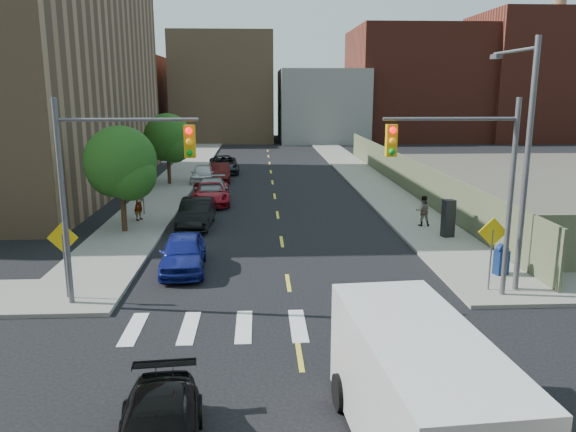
{
  "coord_description": "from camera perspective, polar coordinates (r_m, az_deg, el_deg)",
  "views": [
    {
      "loc": [
        -1.07,
        -12.38,
        7.23
      ],
      "look_at": [
        0.14,
        10.81,
        2.0
      ],
      "focal_mm": 35.0,
      "sensor_mm": 36.0,
      "label": 1
    }
  ],
  "objects": [
    {
      "name": "bg_bldg_midwest",
      "position": [
        84.53,
        -6.5,
        12.79
      ],
      "size": [
        14.0,
        16.0,
        15.0
      ],
      "primitive_type": "cube",
      "color": "#8C6B4C",
      "rests_on": "ground"
    },
    {
      "name": "parked_car_blue",
      "position": [
        23.31,
        -10.6,
        -3.68
      ],
      "size": [
        2.02,
        4.48,
        1.49
      ],
      "primitive_type": "imported",
      "rotation": [
        0.0,
        0.0,
        0.06
      ],
      "color": "navy",
      "rests_on": "ground"
    },
    {
      "name": "signal_nw",
      "position": [
        19.22,
        -17.81,
        4.0
      ],
      "size": [
        4.59,
        0.3,
        7.0
      ],
      "color": "#59595E",
      "rests_on": "ground"
    },
    {
      "name": "mailbox",
      "position": [
        23.54,
        20.86,
        -4.16
      ],
      "size": [
        0.59,
        0.51,
        1.23
      ],
      "rotation": [
        0.0,
        0.0,
        0.29
      ],
      "color": "navy",
      "rests_on": "sidewalk_ne"
    },
    {
      "name": "bg_bldg_center",
      "position": [
        82.91,
        3.35,
        11.12
      ],
      "size": [
        12.0,
        16.0,
        10.0
      ],
      "primitive_type": "cube",
      "color": "gray",
      "rests_on": "ground"
    },
    {
      "name": "parked_car_grey",
      "position": [
        50.45,
        -6.55,
        5.23
      ],
      "size": [
        3.01,
        5.62,
        1.5
      ],
      "primitive_type": "imported",
      "rotation": [
        0.0,
        0.0,
        0.1
      ],
      "color": "black",
      "rests_on": "ground"
    },
    {
      "name": "bg_bldg_fareast",
      "position": [
        91.2,
        22.98,
        12.82
      ],
      "size": [
        14.0,
        16.0,
        18.0
      ],
      "primitive_type": "cube",
      "color": "#592319",
      "rests_on": "ground"
    },
    {
      "name": "warn_sign_nw",
      "position": [
        20.72,
        -21.86,
        -2.88
      ],
      "size": [
        1.06,
        0.06,
        2.83
      ],
      "color": "#59595E",
      "rests_on": "ground"
    },
    {
      "name": "warn_sign_ne",
      "position": [
        21.27,
        20.02,
        -2.34
      ],
      "size": [
        1.06,
        0.06,
        2.83
      ],
      "color": "#59595E",
      "rests_on": "ground"
    },
    {
      "name": "parked_car_white",
      "position": [
        45.0,
        -8.63,
        4.25
      ],
      "size": [
        1.76,
        4.35,
        1.48
      ],
      "primitive_type": "imported",
      "rotation": [
        0.0,
        0.0,
        0.0
      ],
      "color": "silver",
      "rests_on": "ground"
    },
    {
      "name": "sidewalk_nw",
      "position": [
        54.76,
        -10.01,
        4.99
      ],
      "size": [
        3.5,
        73.0,
        0.15
      ],
      "primitive_type": "cube",
      "color": "gray",
      "rests_on": "ground"
    },
    {
      "name": "streetlight_ne",
      "position": [
        21.49,
        22.73,
        6.35
      ],
      "size": [
        0.25,
        3.7,
        9.0
      ],
      "color": "#59595E",
      "rests_on": "ground"
    },
    {
      "name": "pedestrian_west",
      "position": [
        32.14,
        -14.94,
        1.24
      ],
      "size": [
        0.62,
        0.78,
        1.88
      ],
      "primitive_type": "imported",
      "rotation": [
        0.0,
        0.0,
        1.29
      ],
      "color": "gray",
      "rests_on": "sidewalk_nw"
    },
    {
      "name": "parked_car_red",
      "position": [
        36.62,
        -7.85,
        2.33
      ],
      "size": [
        2.73,
        5.33,
        1.44
      ],
      "primitive_type": "imported",
      "rotation": [
        0.0,
        0.0,
        0.07
      ],
      "color": "maroon",
      "rests_on": "ground"
    },
    {
      "name": "tree_west_near",
      "position": [
        29.5,
        -16.62,
        4.85
      ],
      "size": [
        3.66,
        3.64,
        5.52
      ],
      "color": "#332114",
      "rests_on": "ground"
    },
    {
      "name": "bg_bldg_east",
      "position": [
        87.48,
        12.62,
        12.89
      ],
      "size": [
        18.0,
        18.0,
        16.0
      ],
      "primitive_type": "cube",
      "color": "#592319",
      "rests_on": "ground"
    },
    {
      "name": "payphone",
      "position": [
        28.65,
        15.96,
        -0.22
      ],
      "size": [
        0.63,
        0.55,
        1.85
      ],
      "primitive_type": "cube",
      "rotation": [
        0.0,
        0.0,
        0.2
      ],
      "color": "black",
      "rests_on": "sidewalk_ne"
    },
    {
      "name": "fence_north",
      "position": [
        42.2,
        11.72,
        4.28
      ],
      "size": [
        0.12,
        44.0,
        2.5
      ],
      "primitive_type": "cube",
      "color": "#686949",
      "rests_on": "ground"
    },
    {
      "name": "cargo_van",
      "position": [
        11.96,
        12.82,
        -16.68
      ],
      "size": [
        2.83,
        6.08,
        2.71
      ],
      "rotation": [
        0.0,
        0.0,
        0.07
      ],
      "color": "silver",
      "rests_on": "ground"
    },
    {
      "name": "warn_sign_midwest",
      "position": [
        33.49,
        -14.57,
        3.28
      ],
      "size": [
        1.06,
        0.06,
        2.83
      ],
      "color": "#59595E",
      "rests_on": "ground"
    },
    {
      "name": "bg_bldg_west",
      "position": [
        85.01,
        -17.59,
        11.28
      ],
      "size": [
        14.0,
        18.0,
        12.0
      ],
      "primitive_type": "cube",
      "color": "#592319",
      "rests_on": "ground"
    },
    {
      "name": "parked_car_black",
      "position": [
        30.59,
        -9.3,
        0.3
      ],
      "size": [
        1.79,
        4.65,
        1.51
      ],
      "primitive_type": "imported",
      "rotation": [
        0.0,
        0.0,
        -0.04
      ],
      "color": "black",
      "rests_on": "ground"
    },
    {
      "name": "ground",
      "position": [
        14.38,
        1.78,
        -17.5
      ],
      "size": [
        160.0,
        160.0,
        0.0
      ],
      "primitive_type": "plane",
      "color": "black",
      "rests_on": "ground"
    },
    {
      "name": "parked_car_maroon",
      "position": [
        46.0,
        -6.88,
        4.44
      ],
      "size": [
        1.81,
        4.39,
        1.42
      ],
      "primitive_type": "imported",
      "rotation": [
        0.0,
        0.0,
        0.07
      ],
      "color": "#3E0C0C",
      "rests_on": "ground"
    },
    {
      "name": "pedestrian_east",
      "position": [
        30.64,
        13.55,
        0.52
      ],
      "size": [
        0.86,
        0.71,
        1.61
      ],
      "primitive_type": "imported",
      "rotation": [
        0.0,
        0.0,
        3.01
      ],
      "color": "gray",
      "rests_on": "sidewalk_ne"
    },
    {
      "name": "parked_car_silver",
      "position": [
        37.06,
        -7.79,
        2.53
      ],
      "size": [
        2.45,
        5.42,
        1.54
      ],
      "primitive_type": "imported",
      "rotation": [
        0.0,
        0.0,
        0.06
      ],
      "color": "#929599",
      "rests_on": "ground"
    },
    {
      "name": "sidewalk_ne",
      "position": [
        55.07,
        6.28,
        5.15
      ],
      "size": [
        3.5,
        73.0,
        0.15
      ],
      "primitive_type": "cube",
      "color": "gray",
      "rests_on": "ground"
    },
    {
      "name": "signal_ne",
      "position": [
        19.88,
        17.89,
        4.26
      ],
      "size": [
        4.59,
        0.3,
        7.0
      ],
      "color": "#59595E",
      "rests_on": "ground"
    },
    {
      "name": "tree_west_far",
      "position": [
        44.14,
        -12.12,
        7.53
      ],
      "size": [
        3.66,
        3.64,
        5.52
      ],
      "color": "#332114",
      "rests_on": "ground"
    },
    {
      "name": "smokestack",
      "position": [
        93.21,
        25.55,
        15.66
      ],
      "size": [
        1.8,
        1.8,
        28.0
      ],
      "primitive_type": "cylinder",
      "color": "#8C6B4C",
      "rests_on": "ground"
    }
  ]
}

